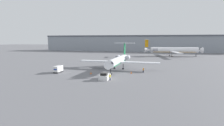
# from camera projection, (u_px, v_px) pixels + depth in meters

# --- Properties ---
(ground_plane) EXTENTS (600.00, 600.00, 0.00)m
(ground_plane) POSITION_uv_depth(u_px,v_px,m) (104.00, 80.00, 47.93)
(ground_plane) COLOR slate
(terminal_building) EXTENTS (180.00, 16.80, 14.86)m
(terminal_building) POSITION_uv_depth(u_px,v_px,m) (139.00, 43.00, 162.77)
(terminal_building) COLOR #8C939E
(terminal_building) RESTS_ON ground
(airplane_main) EXTENTS (29.82, 25.89, 9.55)m
(airplane_main) POSITION_uv_depth(u_px,v_px,m) (119.00, 60.00, 64.31)
(airplane_main) COLOR silver
(airplane_main) RESTS_ON ground
(pushback_tug) EXTENTS (2.39, 4.33, 1.98)m
(pushback_tug) POSITION_uv_depth(u_px,v_px,m) (105.00, 77.00, 48.27)
(pushback_tug) COLOR silver
(pushback_tug) RESTS_ON ground
(luggage_cart) EXTENTS (1.64, 3.65, 2.25)m
(luggage_cart) POSITION_uv_depth(u_px,v_px,m) (58.00, 69.00, 57.96)
(luggage_cart) COLOR #232326
(luggage_cart) RESTS_ON ground
(worker_near_tug) EXTENTS (0.40, 0.25, 1.77)m
(worker_near_tug) POSITION_uv_depth(u_px,v_px,m) (110.00, 77.00, 47.09)
(worker_near_tug) COLOR #232838
(worker_near_tug) RESTS_ON ground
(worker_by_wing) EXTENTS (0.40, 0.24, 1.70)m
(worker_by_wing) POSITION_uv_depth(u_px,v_px,m) (143.00, 70.00, 57.90)
(worker_by_wing) COLOR #232838
(worker_by_wing) RESTS_ON ground
(traffic_cone_left) EXTENTS (0.71, 0.71, 0.78)m
(traffic_cone_left) POSITION_uv_depth(u_px,v_px,m) (91.00, 73.00, 55.51)
(traffic_cone_left) COLOR black
(traffic_cone_left) RESTS_ON ground
(traffic_cone_right) EXTENTS (0.63, 0.63, 0.74)m
(traffic_cone_right) POSITION_uv_depth(u_px,v_px,m) (131.00, 72.00, 56.44)
(traffic_cone_right) COLOR black
(traffic_cone_right) RESTS_ON ground
(airplane_parked_far_left) EXTENTS (37.49, 35.15, 11.04)m
(airplane_parked_far_left) POSITION_uv_depth(u_px,v_px,m) (173.00, 50.00, 114.08)
(airplane_parked_far_left) COLOR white
(airplane_parked_far_left) RESTS_ON ground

